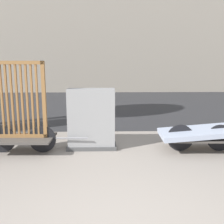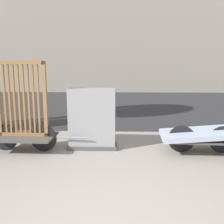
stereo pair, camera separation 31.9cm
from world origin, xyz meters
name	(u,v)px [view 1 (the left image)]	position (x,y,z in m)	size (l,w,h in m)	color
road_strip	(108,104)	(0.00, 9.26, 0.00)	(56.00, 9.93, 0.01)	#2D2D30
building_facade	(106,2)	(0.00, 16.22, 5.94)	(48.00, 4.00, 11.89)	#9E9384
bike_cart_with_bedframe	(21,122)	(-1.82, 2.66, 0.62)	(2.01, 0.83, 1.84)	#4C4742
bike_cart_with_mattress	(201,134)	(1.82, 2.66, 0.37)	(2.17, 0.91, 0.55)	#4C4742
utility_cabinet	(91,121)	(-0.43, 2.89, 0.59)	(1.03, 0.45, 1.27)	#4C4C4C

